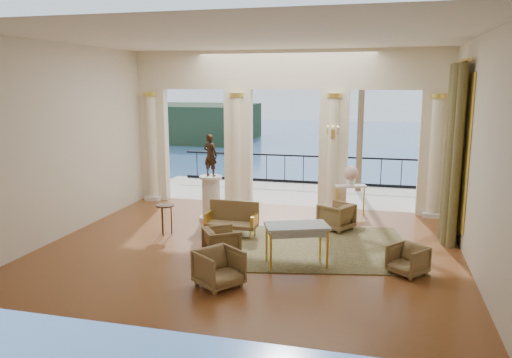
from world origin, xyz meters
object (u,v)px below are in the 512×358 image
(settee, at_px, (232,219))
(pedestal, at_px, (211,199))
(armchair_a, at_px, (219,267))
(armchair_b, at_px, (408,259))
(side_table, at_px, (165,209))
(armchair_d, at_px, (222,241))
(console_table, at_px, (351,190))
(armchair_c, at_px, (336,215))
(game_table, at_px, (297,229))
(statue, at_px, (210,155))

(settee, xyz_separation_m, pedestal, (-0.95, 1.16, 0.17))
(armchair_a, distance_m, armchair_b, 3.59)
(settee, height_order, side_table, settee)
(settee, distance_m, side_table, 1.63)
(armchair_d, bearing_deg, armchair_b, -124.01)
(armchair_b, bearing_deg, console_table, 146.35)
(side_table, bearing_deg, armchair_c, 19.47)
(armchair_b, relative_size, game_table, 0.45)
(armchair_b, bearing_deg, side_table, -153.86)
(armchair_c, height_order, armchair_d, armchair_c)
(armchair_c, height_order, game_table, game_table)
(armchair_a, relative_size, pedestal, 0.63)
(armchair_b, height_order, armchair_d, armchair_d)
(armchair_b, bearing_deg, armchair_d, -141.37)
(game_table, bearing_deg, side_table, 137.63)
(statue, distance_m, console_table, 4.02)
(armchair_d, distance_m, pedestal, 2.99)
(armchair_a, bearing_deg, game_table, -3.58)
(game_table, xyz_separation_m, console_table, (0.76, 4.38, -0.09))
(armchair_a, distance_m, settee, 3.09)
(armchair_b, distance_m, armchair_c, 3.09)
(armchair_a, bearing_deg, armchair_b, -30.03)
(armchair_c, xyz_separation_m, settee, (-2.36, -1.05, 0.03))
(console_table, bearing_deg, side_table, -163.42)
(armchair_d, distance_m, console_table, 4.92)
(game_table, xyz_separation_m, pedestal, (-2.77, 2.80, -0.18))
(armchair_a, height_order, armchair_c, armchair_a)
(armchair_c, distance_m, console_table, 1.73)
(armchair_a, relative_size, armchair_c, 1.01)
(armchair_b, relative_size, armchair_d, 0.90)
(armchair_d, bearing_deg, statue, -10.33)
(pedestal, height_order, console_table, pedestal)
(armchair_a, xyz_separation_m, settee, (-0.67, 3.02, 0.03))
(armchair_a, relative_size, statue, 0.67)
(armchair_b, bearing_deg, armchair_c, 159.97)
(armchair_c, xyz_separation_m, game_table, (-0.54, -2.69, 0.38))
(statue, xyz_separation_m, side_table, (-0.63, -1.50, -1.12))
(armchair_d, xyz_separation_m, statue, (-1.19, 2.74, 1.39))
(armchair_a, height_order, settee, settee)
(armchair_c, height_order, statue, statue)
(pedestal, bearing_deg, armchair_b, -29.33)
(armchair_b, distance_m, statue, 5.80)
(armchair_a, xyz_separation_m, console_table, (1.92, 5.76, 0.29))
(pedestal, xyz_separation_m, statue, (0.00, -0.00, 1.17))
(armchair_c, bearing_deg, settee, -35.68)
(settee, bearing_deg, armchair_d, -80.33)
(armchair_a, distance_m, console_table, 6.08)
(game_table, bearing_deg, armchair_d, 156.16)
(armchair_a, relative_size, armchair_b, 1.19)
(armchair_c, relative_size, side_table, 1.02)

